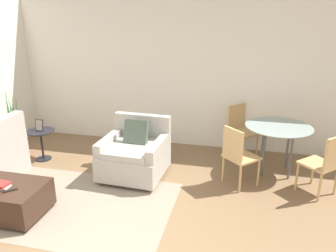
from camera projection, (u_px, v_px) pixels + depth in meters
The scene contains 13 objects.
wall_back at pixel (177, 73), 5.96m from camera, with size 12.00×0.06×2.75m.
area_rug at pixel (70, 204), 4.35m from camera, with size 2.70×1.75×0.01m.
armchair at pixel (135, 154), 5.04m from camera, with size 0.96×0.98×0.88m.
ottoman at pixel (12, 199), 4.06m from camera, with size 0.81×0.65×0.40m.
book_stack at pixel (1, 185), 3.96m from camera, with size 0.23×0.16×0.06m.
tv_remote_secondary at pixel (10, 190), 3.89m from camera, with size 0.15×0.14×0.01m.
potted_plant at pixel (16, 140), 5.81m from camera, with size 0.37×0.37×1.22m.
side_table at pixel (41, 139), 5.57m from camera, with size 0.47×0.47×0.53m.
picture_frame at pixel (39, 125), 5.48m from camera, with size 0.14×0.07×0.19m.
dining_table at pixel (278, 132), 5.01m from camera, with size 1.00×1.00×0.77m.
dining_chair_near_left at pixel (237, 153), 4.66m from camera, with size 0.59×0.59×0.90m.
dining_chair_near_right at pixel (325, 161), 4.41m from camera, with size 0.59×0.59×0.90m.
dining_chair_far_left at pixel (240, 127), 5.73m from camera, with size 0.59×0.59×0.90m.
Camera 1 is at (1.21, -2.48, 2.40)m, focal length 35.00 mm.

